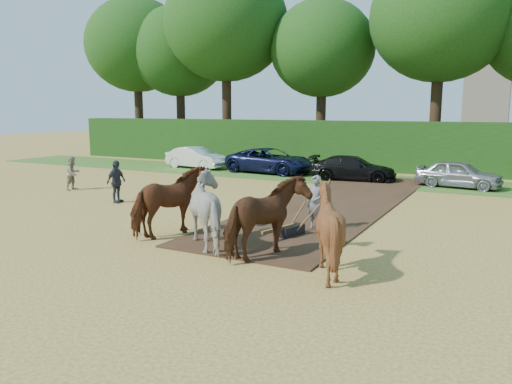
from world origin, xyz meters
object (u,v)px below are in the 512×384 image
(spectator_far, at_px, (116,182))
(parked_cars, at_px, (425,170))
(plough_team, at_px, (242,214))
(spectator_near, at_px, (73,173))
(church, at_px, (493,23))

(spectator_far, bearing_deg, parked_cars, -44.31)
(plough_team, relative_size, parked_cars, 0.23)
(spectator_near, relative_size, spectator_far, 0.92)
(spectator_near, height_order, church, church)
(plough_team, height_order, church, church)
(spectator_near, distance_m, spectator_far, 4.36)
(spectator_far, height_order, parked_cars, spectator_far)
(church, bearing_deg, spectator_far, -101.26)
(spectator_near, height_order, spectator_far, spectator_far)
(parked_cars, bearing_deg, plough_team, -98.68)
(parked_cars, relative_size, church, 1.14)
(spectator_far, bearing_deg, spectator_near, 68.03)
(spectator_near, xyz_separation_m, parked_cars, (14.20, 9.42, -0.07))
(parked_cars, bearing_deg, church, 89.67)
(spectator_far, distance_m, plough_team, 8.72)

